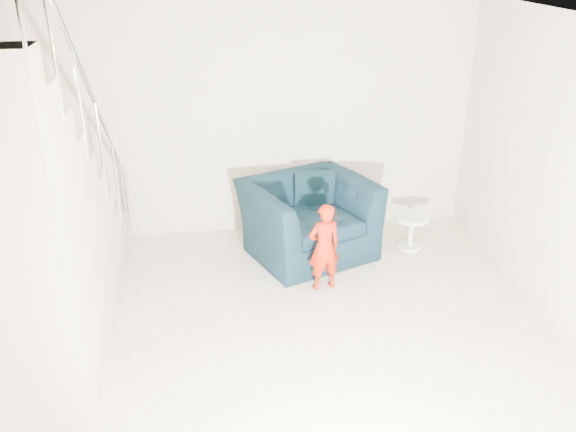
{
  "coord_description": "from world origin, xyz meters",
  "views": [
    {
      "loc": [
        -0.55,
        -4.0,
        3.23
      ],
      "look_at": [
        0.15,
        1.2,
        0.85
      ],
      "focal_mm": 38.0,
      "sensor_mm": 36.0,
      "label": 1
    }
  ],
  "objects_px": {
    "staircase": "(33,253)",
    "toddler": "(324,247)",
    "armchair": "(308,218)",
    "side_table": "(411,226)"
  },
  "relations": [
    {
      "from": "armchair",
      "to": "side_table",
      "type": "bearing_deg",
      "value": -24.01
    },
    {
      "from": "toddler",
      "to": "side_table",
      "type": "xyz_separation_m",
      "value": [
        1.15,
        0.74,
        -0.19
      ]
    },
    {
      "from": "toddler",
      "to": "staircase",
      "type": "distance_m",
      "value": 2.66
    },
    {
      "from": "armchair",
      "to": "toddler",
      "type": "bearing_deg",
      "value": -110.0
    },
    {
      "from": "staircase",
      "to": "side_table",
      "type": "bearing_deg",
      "value": 21.56
    },
    {
      "from": "staircase",
      "to": "toddler",
      "type": "bearing_deg",
      "value": 15.81
    },
    {
      "from": "armchair",
      "to": "staircase",
      "type": "xyz_separation_m",
      "value": [
        -2.49,
        -1.49,
        0.53
      ]
    },
    {
      "from": "toddler",
      "to": "side_table",
      "type": "distance_m",
      "value": 1.38
    },
    {
      "from": "armchair",
      "to": "side_table",
      "type": "height_order",
      "value": "armchair"
    },
    {
      "from": "armchair",
      "to": "toddler",
      "type": "xyz_separation_m",
      "value": [
        0.03,
        -0.77,
        0.04
      ]
    }
  ]
}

